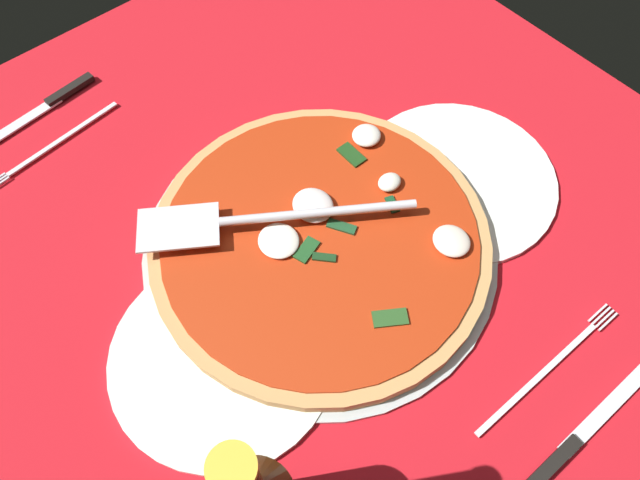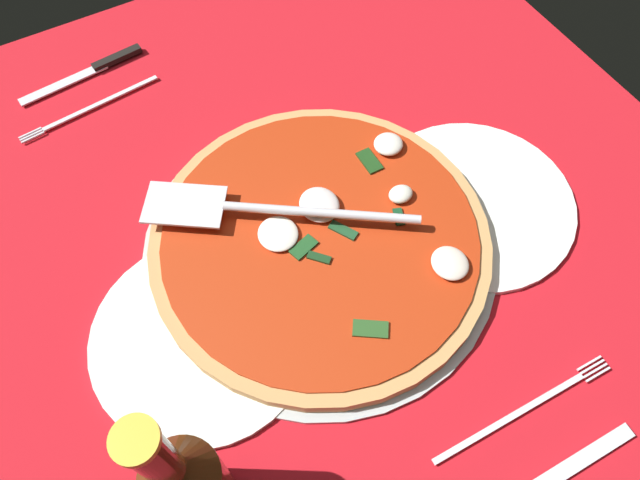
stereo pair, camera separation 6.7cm
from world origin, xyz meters
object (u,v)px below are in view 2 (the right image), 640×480
(dinner_plate_right, at_px, (472,203))
(place_setting_near, at_px, (529,450))
(dinner_plate_left, at_px, (202,336))
(place_setting_far, at_px, (93,90))
(pizza_server, at_px, (266,209))
(pizza, at_px, (321,239))

(dinner_plate_right, height_order, place_setting_near, place_setting_near)
(dinner_plate_left, distance_m, dinner_plate_right, 0.34)
(place_setting_near, height_order, place_setting_far, same)
(dinner_plate_left, height_order, place_setting_near, place_setting_near)
(dinner_plate_left, relative_size, dinner_plate_right, 0.97)
(pizza_server, bearing_deg, place_setting_near, 141.24)
(pizza, height_order, pizza_server, pizza_server)
(dinner_plate_left, bearing_deg, pizza, 12.06)
(pizza_server, bearing_deg, dinner_plate_right, -166.62)
(pizza_server, bearing_deg, place_setting_far, -36.99)
(pizza_server, relative_size, place_setting_far, 1.22)
(pizza, bearing_deg, place_setting_near, -78.15)
(pizza, xyz_separation_m, pizza_server, (-0.04, 0.05, 0.03))
(dinner_plate_right, relative_size, place_setting_far, 1.08)
(pizza, xyz_separation_m, place_setting_far, (-0.15, 0.36, -0.01))
(dinner_plate_right, xyz_separation_m, pizza, (-0.18, 0.04, 0.01))
(place_setting_near, bearing_deg, dinner_plate_left, 132.53)
(pizza, bearing_deg, place_setting_far, 112.20)
(place_setting_far, bearing_deg, pizza_server, 102.68)
(place_setting_near, xyz_separation_m, place_setting_far, (-0.21, 0.65, -0.00))
(place_setting_near, bearing_deg, place_setting_far, 109.28)
(dinner_plate_right, xyz_separation_m, place_setting_near, (-0.12, -0.25, -0.00))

